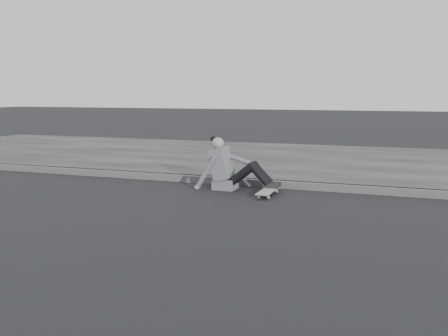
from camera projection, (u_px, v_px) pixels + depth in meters
The scene contains 5 objects.
ground at pixel (331, 235), 5.61m from camera, with size 80.00×80.00×0.00m, color black.
curb at pixel (353, 189), 8.01m from camera, with size 24.00×0.16×0.12m, color #4A4A4A.
sidewalk at pixel (366, 164), 10.82m from camera, with size 24.00×6.00×0.12m, color #353535.
skateboard at pixel (268, 191), 7.78m from camera, with size 0.20×0.78×0.09m.
seated_woman at pixel (229, 168), 8.21m from camera, with size 1.38×0.46×0.88m.
Camera 1 is at (0.69, -5.52, 1.60)m, focal length 40.00 mm.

